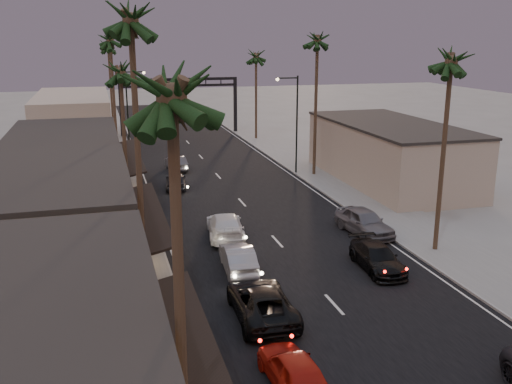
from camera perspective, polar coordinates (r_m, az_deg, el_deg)
ground at (r=46.71m, az=-2.30°, el=-0.06°), size 200.00×200.00×0.00m
road at (r=51.44m, az=-3.58°, el=1.36°), size 14.00×120.00×0.02m
sidewalk_left at (r=57.22m, az=-14.42°, el=2.38°), size 5.00×92.00×0.12m
sidewalk_right at (r=60.51m, az=3.87°, el=3.52°), size 5.00×92.00×0.12m
storefront_near at (r=18.75m, az=-22.70°, el=-16.75°), size 8.00×12.00×5.50m
storefront_mid at (r=31.50m, az=-19.83°, el=-3.38°), size 8.00×14.00×5.50m
storefront_far at (r=47.01m, az=-18.55°, el=2.38°), size 8.00×16.00×5.00m
storefront_dist at (r=69.57m, az=-17.77°, el=6.82°), size 8.00×20.00×6.00m
building_right at (r=51.07m, az=13.18°, el=3.75°), size 8.00×18.00×5.00m
arch at (r=74.89m, az=-7.70°, el=9.91°), size 15.20×0.40×7.27m
streetlight_right at (r=52.27m, az=3.83°, el=7.52°), size 2.13×0.30×9.00m
streetlight_left at (r=62.37m, az=-12.50°, el=8.45°), size 2.13×0.30×9.00m
palm_la at (r=13.01m, az=-8.51°, el=11.21°), size 3.20×3.20×13.20m
palm_lb at (r=25.96m, az=-12.49°, el=17.25°), size 3.20×3.20×15.20m
palm_lc at (r=39.96m, az=-13.47°, el=12.18°), size 3.20×3.20×12.20m
palm_ld at (r=58.91m, az=-14.41°, el=14.88°), size 3.20×3.20×14.20m
palm_ra at (r=33.65m, az=19.01°, el=12.95°), size 3.20×3.20×13.20m
palm_rb at (r=51.45m, az=6.18°, el=15.26°), size 3.20×3.20×14.20m
palm_rc at (r=70.47m, az=0.00°, el=13.74°), size 3.20×3.20×12.20m
palm_far at (r=81.91m, az=-14.60°, el=14.16°), size 3.20×3.20×13.20m
oncoming_red at (r=21.55m, az=3.81°, el=-17.36°), size 1.93×4.32×1.44m
oncoming_pickup at (r=26.20m, az=0.57°, el=-10.95°), size 2.70×5.53×1.51m
oncoming_silver at (r=31.13m, az=-1.81°, el=-6.63°), size 1.84×4.51×1.45m
oncoming_white at (r=36.26m, az=-3.10°, el=-3.36°), size 2.85×5.55×1.54m
oncoming_dgrey at (r=48.20m, az=-8.02°, el=1.12°), size 2.15×4.22×1.37m
oncoming_grey_far at (r=55.00m, az=-7.98°, el=2.89°), size 1.80×4.29×1.38m
curbside_black at (r=32.00m, az=12.02°, el=-6.44°), size 2.13×4.78×1.36m
curbside_grey at (r=37.37m, az=10.77°, el=-2.93°), size 2.57×5.14×1.68m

